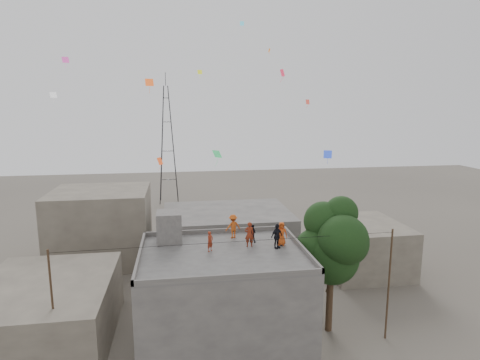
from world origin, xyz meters
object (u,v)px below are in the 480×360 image
at_px(stair_head_box, 169,227).
at_px(tree, 334,243).
at_px(transmission_tower, 168,145).
at_px(person_dark_adult, 277,236).
at_px(person_red_adult, 249,234).

height_order(stair_head_box, tree, tree).
bearing_deg(transmission_tower, person_dark_adult, -79.38).
distance_m(person_red_adult, person_dark_adult, 1.74).
xyz_separation_m(transmission_tower, person_red_adult, (5.81, -39.16, -2.16)).
distance_m(transmission_tower, person_dark_adult, 40.49).
bearing_deg(tree, stair_head_box, 169.26).
distance_m(stair_head_box, person_red_adult, 5.31).
bearing_deg(person_red_adult, tree, 178.53).
bearing_deg(tree, person_red_adult, 177.53).
xyz_separation_m(tree, person_dark_adult, (-3.92, -0.34, 0.78)).
height_order(stair_head_box, transmission_tower, transmission_tower).
xyz_separation_m(tree, transmission_tower, (-11.37, 39.40, 2.97)).
bearing_deg(person_dark_adult, transmission_tower, 69.58).
xyz_separation_m(stair_head_box, transmission_tower, (-0.80, 37.40, 1.97)).
relative_size(stair_head_box, tree, 0.22).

